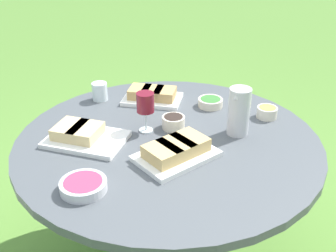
{
  "coord_description": "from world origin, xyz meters",
  "views": [
    {
      "loc": [
        1.3,
        0.81,
        1.62
      ],
      "look_at": [
        0.0,
        0.0,
        0.8
      ],
      "focal_mm": 45.0,
      "sensor_mm": 36.0,
      "label": 1
    }
  ],
  "objects": [
    {
      "name": "bowl_dip_red",
      "position": [
        0.46,
        -0.06,
        0.76
      ],
      "size": [
        0.16,
        0.16,
        0.04
      ],
      "color": "silver",
      "rests_on": "dining_table"
    },
    {
      "name": "dining_table",
      "position": [
        0.0,
        0.0,
        0.63
      ],
      "size": [
        1.28,
        1.28,
        0.74
      ],
      "color": "#4C4C51",
      "rests_on": "ground_plane"
    },
    {
      "name": "water_pitcher",
      "position": [
        -0.2,
        0.23,
        0.85
      ],
      "size": [
        0.1,
        0.09,
        0.21
      ],
      "color": "silver",
      "rests_on": "dining_table"
    },
    {
      "name": "cup_water_near",
      "position": [
        -0.15,
        -0.5,
        0.79
      ],
      "size": [
        0.08,
        0.08,
        0.09
      ],
      "color": "silver",
      "rests_on": "dining_table"
    },
    {
      "name": "platter_bread_main",
      "position": [
        0.11,
        0.11,
        0.77
      ],
      "size": [
        0.36,
        0.29,
        0.07
      ],
      "color": "white",
      "rests_on": "dining_table"
    },
    {
      "name": "wine_glass",
      "position": [
        -0.01,
        -0.12,
        0.87
      ],
      "size": [
        0.08,
        0.08,
        0.18
      ],
      "color": "silver",
      "rests_on": "dining_table"
    },
    {
      "name": "platter_charcuterie",
      "position": [
        -0.28,
        -0.27,
        0.77
      ],
      "size": [
        0.27,
        0.33,
        0.07
      ],
      "color": "white",
      "rests_on": "dining_table"
    },
    {
      "name": "bowl_fries",
      "position": [
        -0.41,
        0.28,
        0.77
      ],
      "size": [
        0.09,
        0.09,
        0.05
      ],
      "color": "beige",
      "rests_on": "dining_table"
    },
    {
      "name": "bowl_salad",
      "position": [
        -0.38,
        0.01,
        0.76
      ],
      "size": [
        0.12,
        0.12,
        0.04
      ],
      "color": "beige",
      "rests_on": "dining_table"
    },
    {
      "name": "bowl_olives",
      "position": [
        -0.09,
        -0.03,
        0.77
      ],
      "size": [
        0.1,
        0.1,
        0.06
      ],
      "color": "beige",
      "rests_on": "dining_table"
    },
    {
      "name": "platter_sandwich_side",
      "position": [
        0.2,
        -0.29,
        0.77
      ],
      "size": [
        0.29,
        0.36,
        0.07
      ],
      "color": "white",
      "rests_on": "dining_table"
    }
  ]
}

